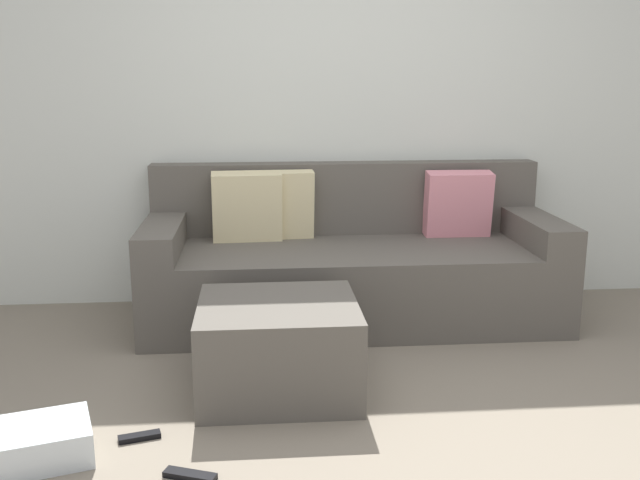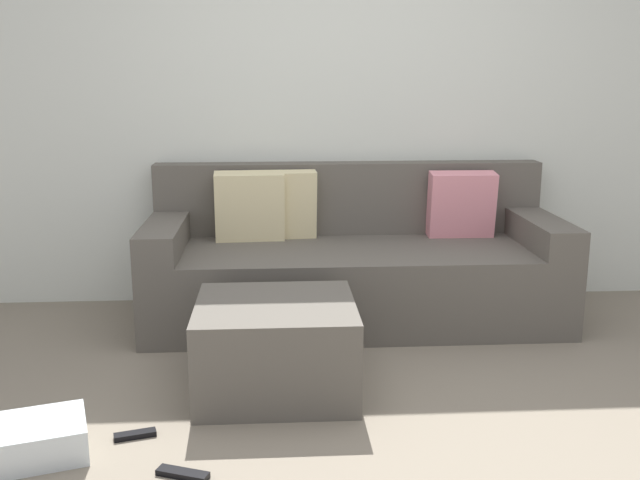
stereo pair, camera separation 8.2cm
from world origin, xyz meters
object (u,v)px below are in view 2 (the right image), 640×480
(remote_by_storage_bin, at_px, (135,435))
(storage_bin, at_px, (24,441))
(couch_sectional, at_px, (352,265))
(ottoman, at_px, (276,346))
(remote_near_ottoman, at_px, (183,474))

(remote_by_storage_bin, bearing_deg, storage_bin, -177.02)
(storage_bin, bearing_deg, couch_sectional, 47.78)
(remote_by_storage_bin, bearing_deg, ottoman, 20.75)
(couch_sectional, xyz_separation_m, ottoman, (-0.46, -1.00, -0.11))
(storage_bin, height_order, remote_near_ottoman, storage_bin)
(ottoman, xyz_separation_m, remote_by_storage_bin, (-0.57, -0.42, -0.20))
(storage_bin, xyz_separation_m, remote_near_ottoman, (0.61, -0.17, -0.06))
(couch_sectional, bearing_deg, ottoman, -114.41)
(ottoman, height_order, remote_near_ottoman, ottoman)
(couch_sectional, distance_m, remote_by_storage_bin, 1.78)
(ottoman, distance_m, remote_near_ottoman, 0.82)
(couch_sectional, distance_m, remote_near_ottoman, 1.93)
(ottoman, xyz_separation_m, remote_near_ottoman, (-0.34, -0.72, -0.20))
(couch_sectional, distance_m, ottoman, 1.11)
(couch_sectional, xyz_separation_m, remote_by_storage_bin, (-1.02, -1.42, -0.31))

